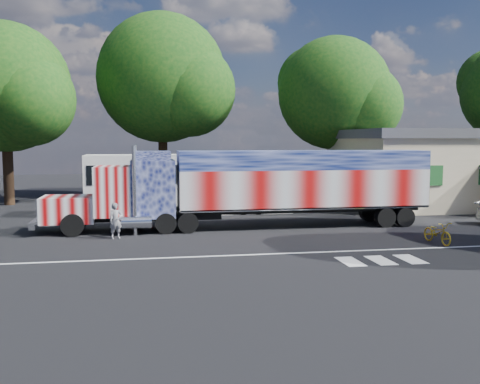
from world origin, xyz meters
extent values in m
plane|color=black|center=(0.00, 0.00, 0.00)|extent=(100.00, 100.00, 0.00)
cube|color=silver|center=(0.00, -3.00, 0.01)|extent=(30.00, 0.15, 0.01)
cube|color=silver|center=(2.80, -4.80, 0.01)|extent=(0.70, 1.60, 0.01)
cube|color=silver|center=(4.00, -4.80, 0.01)|extent=(0.70, 1.60, 0.01)
cube|color=silver|center=(5.20, -4.80, 0.01)|extent=(0.70, 1.60, 0.01)
cube|color=black|center=(-5.28, 3.49, 0.68)|extent=(8.68, 0.96, 0.29)
cube|color=#CE7879|center=(-8.36, 3.49, 1.16)|extent=(2.51, 2.12, 1.25)
cube|color=silver|center=(-9.66, 3.49, 1.16)|extent=(0.12, 1.83, 1.12)
cube|color=silver|center=(-9.86, 3.49, 0.53)|extent=(0.29, 2.41, 0.35)
cube|color=#CE7879|center=(-6.24, 3.49, 2.03)|extent=(1.74, 2.41, 2.41)
cube|color=black|center=(-7.06, 3.49, 2.46)|extent=(0.06, 2.03, 0.87)
cube|color=#4A5287|center=(-4.31, 3.49, 2.12)|extent=(2.12, 2.41, 2.80)
cube|color=#4A5287|center=(-4.31, 3.49, 3.71)|extent=(1.74, 2.31, 0.48)
cylinder|color=silver|center=(-5.18, 4.76, 2.12)|extent=(0.19, 0.19, 4.24)
cylinder|color=silver|center=(-5.18, 2.21, 2.12)|extent=(0.19, 0.19, 4.24)
cylinder|color=silver|center=(-5.28, 4.74, 0.63)|extent=(1.74, 0.64, 0.64)
cylinder|color=silver|center=(-5.28, 2.23, 0.63)|extent=(1.74, 0.64, 0.64)
cylinder|color=black|center=(-8.07, 2.42, 0.53)|extent=(1.06, 0.34, 1.06)
cylinder|color=black|center=(-8.07, 4.55, 0.53)|extent=(1.06, 0.34, 1.06)
cylinder|color=black|center=(-3.73, 2.47, 0.50)|extent=(1.00, 0.53, 1.00)
cylinder|color=black|center=(-3.73, 4.50, 0.50)|extent=(1.00, 0.53, 1.00)
cylinder|color=black|center=(-2.67, 2.47, 0.50)|extent=(1.00, 0.53, 1.00)
cylinder|color=black|center=(-2.67, 4.50, 0.50)|extent=(1.00, 0.53, 1.00)
cube|color=black|center=(3.40, 3.49, 0.92)|extent=(12.54, 1.06, 0.29)
cube|color=#D67878|center=(3.40, 3.49, 2.03)|extent=(12.92, 2.51, 1.93)
cube|color=#425190|center=(3.40, 3.49, 3.47)|extent=(12.92, 2.51, 0.96)
cube|color=silver|center=(3.40, 3.49, 1.06)|extent=(12.92, 2.51, 0.12)
cube|color=silver|center=(9.88, 3.49, 2.51)|extent=(0.04, 2.41, 2.80)
cylinder|color=black|center=(7.55, 2.47, 0.50)|extent=(1.00, 0.53, 1.00)
cylinder|color=black|center=(7.55, 4.50, 0.50)|extent=(1.00, 0.53, 1.00)
cylinder|color=black|center=(8.61, 2.47, 0.50)|extent=(1.00, 0.53, 1.00)
cylinder|color=black|center=(8.61, 4.50, 0.50)|extent=(1.00, 0.53, 1.00)
cube|color=silver|center=(-2.01, 9.54, 1.81)|extent=(12.42, 2.69, 3.62)
cube|color=black|center=(-2.01, 9.54, 2.48)|extent=(12.01, 2.75, 1.14)
cube|color=black|center=(-2.01, 9.54, 0.47)|extent=(12.42, 2.69, 0.26)
cube|color=black|center=(-8.22, 9.54, 1.97)|extent=(0.06, 2.38, 1.45)
cylinder|color=black|center=(-6.67, 8.25, 0.52)|extent=(1.04, 0.31, 1.04)
cylinder|color=black|center=(-6.67, 10.84, 0.52)|extent=(1.04, 0.31, 1.04)
cylinder|color=black|center=(1.10, 8.25, 0.52)|extent=(1.04, 0.31, 1.04)
cylinder|color=black|center=(1.10, 10.84, 0.52)|extent=(1.04, 0.31, 1.04)
cylinder|color=black|center=(2.03, 8.25, 0.52)|extent=(1.04, 0.31, 1.04)
cylinder|color=black|center=(2.03, 10.84, 0.52)|extent=(1.04, 0.31, 1.04)
cube|color=#1E5926|center=(12.00, 5.96, 2.40)|extent=(1.60, 0.08, 1.20)
imported|color=slate|center=(-6.04, 1.50, 0.82)|extent=(0.71, 0.60, 1.64)
imported|color=gold|center=(7.84, -2.15, 0.49)|extent=(0.83, 1.91, 0.97)
cylinder|color=black|center=(9.53, 15.89, 3.21)|extent=(0.70, 0.70, 6.43)
sphere|color=#1F4913|center=(9.53, 15.89, 8.04)|extent=(8.52, 8.52, 8.52)
sphere|color=#1F4913|center=(11.23, 14.62, 7.12)|extent=(5.96, 5.96, 5.96)
sphere|color=#1F4913|center=(8.25, 17.17, 8.96)|extent=(5.54, 5.54, 5.54)
cylinder|color=black|center=(-3.33, 18.90, 3.70)|extent=(0.70, 0.70, 7.41)
sphere|color=#1F4913|center=(-3.33, 18.90, 9.26)|extent=(9.93, 9.93, 9.93)
sphere|color=#1F4913|center=(-1.35, 17.41, 8.20)|extent=(6.95, 6.95, 6.95)
sphere|color=#1F4913|center=(-4.82, 20.39, 10.32)|extent=(6.45, 6.45, 6.45)
cylinder|color=black|center=(-14.09, 15.97, 3.24)|extent=(0.70, 0.70, 6.49)
sphere|color=#1F4913|center=(-14.09, 15.97, 8.11)|extent=(8.88, 8.88, 8.88)
sphere|color=#1F4913|center=(-12.31, 14.64, 7.18)|extent=(6.22, 6.22, 6.22)
camera|label=1|loc=(-4.59, -23.29, 4.50)|focal=40.00mm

